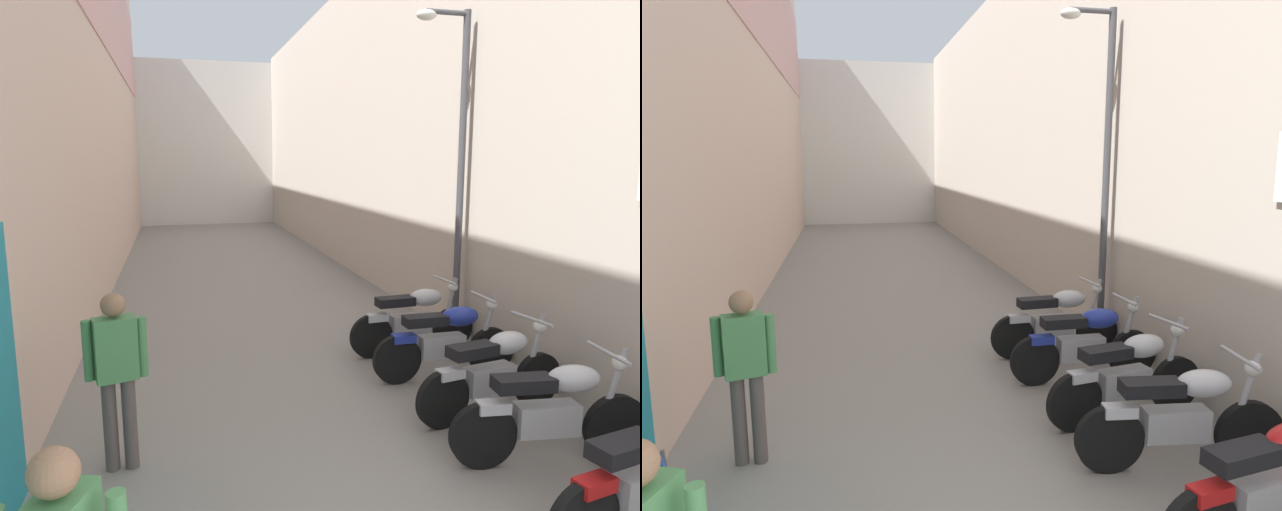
{
  "view_description": "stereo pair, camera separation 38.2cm",
  "coord_description": "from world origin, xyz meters",
  "views": [
    {
      "loc": [
        -1.39,
        -0.71,
        2.67
      ],
      "look_at": [
        0.5,
        6.52,
        1.38
      ],
      "focal_mm": 31.44,
      "sensor_mm": 36.0,
      "label": 1
    },
    {
      "loc": [
        -1.02,
        -0.79,
        2.67
      ],
      "look_at": [
        0.5,
        6.52,
        1.38
      ],
      "focal_mm": 31.44,
      "sensor_mm": 36.0,
      "label": 2
    }
  ],
  "objects": [
    {
      "name": "building_right",
      "position": [
        2.89,
        11.4,
        3.35
      ],
      "size": [
        0.45,
        22.8,
        6.69
      ],
      "color": "beige",
      "rests_on": "ground"
    },
    {
      "name": "pedestrian_mid_alley",
      "position": [
        -1.92,
        4.09,
        0.92
      ],
      "size": [
        0.52,
        0.28,
        1.57
      ],
      "color": "#564C47",
      "rests_on": "ground"
    },
    {
      "name": "umbrella_leaning",
      "position": [
        -2.15,
        2.64,
        0.68
      ],
      "size": [
        0.2,
        0.35,
        0.97
      ],
      "color": "#4C4C4C",
      "rests_on": "ground"
    },
    {
      "name": "motorcycle_third",
      "position": [
        1.75,
        3.23,
        0.5
      ],
      "size": [
        1.85,
        0.58,
        1.04
      ],
      "color": "black",
      "rests_on": "ground"
    },
    {
      "name": "building_left",
      "position": [
        -2.88,
        11.37,
        4.54
      ],
      "size": [
        0.45,
        22.8,
        8.99
      ],
      "color": "beige",
      "rests_on": "ground"
    },
    {
      "name": "building_far_end",
      "position": [
        0.0,
        23.8,
        3.26
      ],
      "size": [
        8.38,
        2.0,
        6.53
      ],
      "primitive_type": "cube",
      "color": "silver",
      "rests_on": "ground"
    },
    {
      "name": "motorcycle_fifth",
      "position": [
        1.75,
        5.23,
        0.5
      ],
      "size": [
        1.85,
        0.58,
        1.04
      ],
      "color": "black",
      "rests_on": "ground"
    },
    {
      "name": "ground_plane",
      "position": [
        0.0,
        9.4,
        0.0
      ],
      "size": [
        38.8,
        38.8,
        0.0
      ],
      "primitive_type": "plane",
      "color": "gray"
    },
    {
      "name": "motorcycle_fourth",
      "position": [
        1.75,
        4.17,
        0.5
      ],
      "size": [
        1.84,
        0.58,
        1.04
      ],
      "color": "black",
      "rests_on": "ground"
    },
    {
      "name": "street_lamp",
      "position": [
        2.45,
        6.49,
        2.72
      ],
      "size": [
        0.79,
        0.18,
        4.64
      ],
      "color": "#47474C",
      "rests_on": "ground"
    },
    {
      "name": "motorcycle_second",
      "position": [
        1.75,
        2.18,
        0.5
      ],
      "size": [
        1.84,
        0.58,
        1.04
      ],
      "color": "black",
      "rests_on": "ground"
    },
    {
      "name": "motorcycle_sixth",
      "position": [
        1.75,
        6.18,
        0.5
      ],
      "size": [
        1.85,
        0.58,
        1.04
      ],
      "color": "black",
      "rests_on": "ground"
    }
  ]
}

